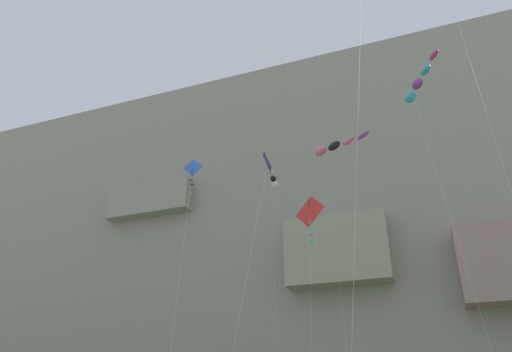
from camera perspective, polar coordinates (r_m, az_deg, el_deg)
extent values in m
cube|color=gray|center=(83.46, 11.51, -7.61)|extent=(180.00, 29.81, 56.20)
cube|color=gray|center=(82.64, -12.12, -3.02)|extent=(15.10, 4.17, 5.29)
cube|color=gray|center=(66.72, 9.55, -8.77)|extent=(13.76, 4.56, 9.08)
cube|color=navy|center=(32.40, 1.33, 1.68)|extent=(0.37, 1.55, 1.50)
cylinder|color=black|center=(32.40, 1.33, 1.68)|extent=(0.41, 0.11, 1.21)
cube|color=purple|center=(32.12, 1.41, 0.80)|extent=(0.06, 0.18, 0.09)
cube|color=navy|center=(31.99, 1.39, 0.28)|extent=(0.07, 0.18, 0.09)
cube|color=green|center=(31.84, 1.40, -0.23)|extent=(0.02, 0.18, 0.09)
cube|color=#38B2D1|center=(31.71, 1.37, -0.75)|extent=(0.06, 0.18, 0.09)
cube|color=navy|center=(31.57, 1.41, -1.26)|extent=(0.06, 0.18, 0.09)
cylinder|color=silver|center=(26.76, -1.18, -12.23)|extent=(0.56, 5.89, 17.01)
ellipsoid|color=pink|center=(51.79, 7.61, 2.95)|extent=(1.92, 1.68, 1.16)
ellipsoid|color=black|center=(50.57, 9.14, 3.50)|extent=(1.81, 1.51, 0.99)
ellipsoid|color=pink|center=(49.40, 10.74, 4.08)|extent=(1.70, 1.35, 0.81)
ellipsoid|color=purple|center=(48.28, 12.42, 4.68)|extent=(1.59, 1.19, 0.63)
cylinder|color=silver|center=(45.58, 9.66, -11.46)|extent=(1.17, 1.41, 26.78)
cube|color=red|center=(35.39, 6.33, -4.15)|extent=(2.28, 0.36, 2.27)
cylinder|color=black|center=(35.39, 6.33, -4.15)|extent=(0.04, 0.36, 1.86)
cube|color=green|center=(35.09, 6.32, -5.45)|extent=(0.27, 0.06, 0.13)
cube|color=#38B2D1|center=(34.91, 6.45, -6.16)|extent=(0.27, 0.07, 0.13)
cube|color=purple|center=(34.76, 6.43, -6.90)|extent=(0.27, 0.06, 0.13)
cube|color=teal|center=(34.61, 6.52, -7.63)|extent=(0.27, 0.04, 0.13)
cylinder|color=silver|center=(31.60, 6.40, -16.15)|extent=(0.23, 3.47, 14.97)
ellipsoid|color=#38B2D1|center=(38.85, 17.63, 8.84)|extent=(1.30, 1.49, 0.93)
ellipsoid|color=purple|center=(37.88, 18.41, 10.22)|extent=(1.16, 1.41, 0.78)
ellipsoid|color=#38B2D1|center=(36.94, 19.23, 11.66)|extent=(1.01, 1.33, 0.63)
ellipsoid|color=#CC3399|center=(36.03, 20.11, 13.18)|extent=(0.87, 1.25, 0.48)
cylinder|color=silver|center=(32.30, 22.54, -6.79)|extent=(2.23, 2.36, 23.40)
cylinder|color=silver|center=(24.36, 11.88, 7.05)|extent=(2.55, 5.27, 30.33)
ellipsoid|color=white|center=(50.10, 2.30, -1.08)|extent=(0.87, 1.23, 0.81)
ellipsoid|color=black|center=(48.99, 2.03, -0.31)|extent=(0.74, 1.20, 0.68)
ellipsoid|color=white|center=(47.90, 1.76, 0.49)|extent=(0.61, 1.17, 0.55)
ellipsoid|color=purple|center=(46.82, 1.47, 1.33)|extent=(0.48, 1.13, 0.42)
cylinder|color=silver|center=(42.94, 2.23, -13.37)|extent=(1.62, 6.00, 23.18)
cylinder|color=silver|center=(25.43, 23.88, 11.91)|extent=(0.66, 5.43, 33.58)
cube|color=blue|center=(37.40, -7.43, 1.02)|extent=(1.85, 0.60, 1.75)
cylinder|color=black|center=(37.40, -7.43, 1.02)|extent=(0.19, 0.65, 1.38)
cube|color=blue|center=(37.09, -7.47, 0.09)|extent=(0.22, 0.07, 0.11)
cube|color=black|center=(36.95, -7.59, -0.46)|extent=(0.20, 0.12, 0.11)
cube|color=black|center=(36.77, -7.55, -0.97)|extent=(0.20, 0.12, 0.11)
cube|color=teal|center=(36.61, -7.59, -1.51)|extent=(0.21, 0.08, 0.11)
cube|color=#38B2D1|center=(36.46, -7.63, -2.05)|extent=(0.22, 0.05, 0.11)
cylinder|color=silver|center=(32.29, -9.10, -12.73)|extent=(1.10, 3.72, 18.80)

